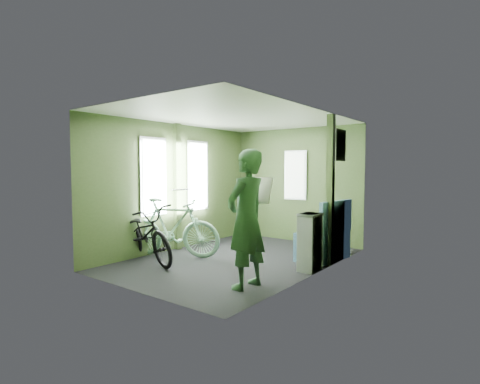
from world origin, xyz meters
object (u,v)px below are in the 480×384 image
object	(u,v)px
passenger	(247,219)
bicycle_black	(146,262)
bicycle_mint	(172,257)
waste_box	(310,242)
bench_seat	(324,242)

from	to	relation	value
passenger	bicycle_black	bearing A→B (deg)	-89.76
bicycle_black	passenger	xyz separation A→B (m)	(2.05, -0.09, 0.86)
bicycle_mint	waste_box	world-z (taller)	waste_box
bicycle_black	passenger	distance (m)	2.22
passenger	bench_seat	bearing A→B (deg)	177.79
bicycle_mint	bench_seat	world-z (taller)	bench_seat
bicycle_black	bicycle_mint	xyz separation A→B (m)	(0.12, 0.44, 0.00)
bicycle_black	waste_box	world-z (taller)	waste_box
waste_box	bench_seat	distance (m)	0.76
passenger	waste_box	size ratio (longest dim) A/B	2.06
bicycle_black	bench_seat	size ratio (longest dim) A/B	1.79
passenger	waste_box	xyz separation A→B (m)	(0.28, 1.18, -0.44)
passenger	bicycle_mint	bearing A→B (deg)	-102.70
bicycle_black	passenger	size ratio (longest dim) A/B	1.01
passenger	bench_seat	distance (m)	2.01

